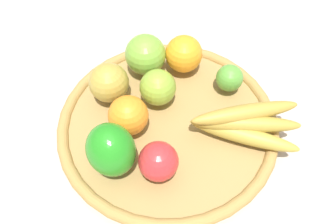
{
  "coord_description": "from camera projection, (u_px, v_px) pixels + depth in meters",
  "views": [
    {
      "loc": [
        -0.23,
        0.28,
        0.55
      ],
      "look_at": [
        0.0,
        0.0,
        0.05
      ],
      "focal_mm": 36.94,
      "sensor_mm": 36.0,
      "label": 1
    }
  ],
  "objects": [
    {
      "name": "ground_plane",
      "position": [
        168.0,
        129.0,
        0.66
      ],
      "size": [
        2.4,
        2.4,
        0.0
      ],
      "primitive_type": "plane",
      "color": "#C2AD9F",
      "rests_on": "ground"
    },
    {
      "name": "basket",
      "position": [
        168.0,
        124.0,
        0.64
      ],
      "size": [
        0.4,
        0.4,
        0.03
      ],
      "color": "#9F7C47",
      "rests_on": "ground_plane"
    },
    {
      "name": "banana_bunch",
      "position": [
        245.0,
        124.0,
        0.59
      ],
      "size": [
        0.19,
        0.16,
        0.06
      ],
      "color": "#AF963A",
      "rests_on": "basket"
    },
    {
      "name": "apple_3",
      "position": [
        109.0,
        83.0,
        0.63
      ],
      "size": [
        0.1,
        0.1,
        0.07
      ],
      "primitive_type": "sphere",
      "rotation": [
        0.0,
        0.0,
        4.05
      ],
      "color": "#AC903A",
      "rests_on": "basket"
    },
    {
      "name": "orange_0",
      "position": [
        184.0,
        54.0,
        0.67
      ],
      "size": [
        0.1,
        0.1,
        0.07
      ],
      "primitive_type": "sphere",
      "rotation": [
        0.0,
        0.0,
        4.19
      ],
      "color": "orange",
      "rests_on": "basket"
    },
    {
      "name": "orange_1",
      "position": [
        128.0,
        115.0,
        0.59
      ],
      "size": [
        0.09,
        0.09,
        0.07
      ],
      "primitive_type": "sphere",
      "rotation": [
        0.0,
        0.0,
        5.04
      ],
      "color": "orange",
      "rests_on": "basket"
    },
    {
      "name": "bell_pepper",
      "position": [
        111.0,
        150.0,
        0.54
      ],
      "size": [
        0.09,
        0.09,
        0.09
      ],
      "primitive_type": "ellipsoid",
      "rotation": [
        0.0,
        0.0,
        6.1
      ],
      "color": "#22881D",
      "rests_on": "basket"
    },
    {
      "name": "apple_2",
      "position": [
        158.0,
        161.0,
        0.54
      ],
      "size": [
        0.09,
        0.09,
        0.06
      ],
      "primitive_type": "sphere",
      "rotation": [
        0.0,
        0.0,
        3.66
      ],
      "color": "red",
      "rests_on": "basket"
    },
    {
      "name": "apple_1",
      "position": [
        158.0,
        87.0,
        0.63
      ],
      "size": [
        0.09,
        0.09,
        0.07
      ],
      "primitive_type": "sphere",
      "rotation": [
        0.0,
        0.0,
        1.94
      ],
      "color": "#86A834",
      "rests_on": "basket"
    },
    {
      "name": "apple_0",
      "position": [
        145.0,
        55.0,
        0.67
      ],
      "size": [
        0.09,
        0.09,
        0.08
      ],
      "primitive_type": "sphere",
      "rotation": [
        0.0,
        0.0,
        4.86
      ],
      "color": "#75A838",
      "rests_on": "basket"
    },
    {
      "name": "lime_0",
      "position": [
        229.0,
        78.0,
        0.65
      ],
      "size": [
        0.07,
        0.07,
        0.05
      ],
      "primitive_type": "sphere",
      "rotation": [
        0.0,
        0.0,
        0.87
      ],
      "color": "#579B37",
      "rests_on": "basket"
    }
  ]
}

